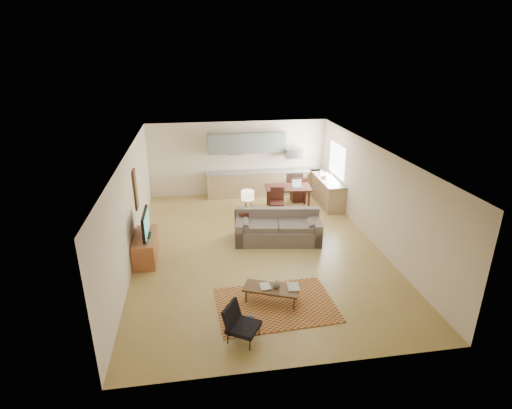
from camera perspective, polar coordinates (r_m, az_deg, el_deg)
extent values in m
plane|color=#9E8342|center=(11.07, 0.24, -6.12)|extent=(9.00, 9.00, 0.00)
plane|color=white|center=(10.11, 0.26, 7.59)|extent=(9.00, 9.00, 0.00)
plane|color=beige|center=(14.76, -2.53, 6.61)|extent=(6.50, 0.00, 6.50)
plane|color=beige|center=(6.60, 6.63, -13.53)|extent=(6.50, 0.00, 6.50)
plane|color=beige|center=(10.53, -17.49, -0.57)|extent=(0.00, 9.00, 9.00)
plane|color=beige|center=(11.45, 16.53, 1.30)|extent=(0.00, 9.00, 9.00)
cube|color=#A5A8AD|center=(15.06, 5.26, 3.27)|extent=(0.62, 0.62, 0.90)
cube|color=#A5A8AD|center=(14.78, 5.38, 7.35)|extent=(0.62, 0.40, 0.35)
cube|color=slate|center=(14.49, -1.30, 8.79)|extent=(2.80, 0.34, 0.70)
cube|color=white|center=(14.02, 11.48, 6.25)|extent=(0.02, 1.40, 1.05)
cube|color=maroon|center=(8.79, 2.83, -14.13)|extent=(2.57, 1.85, 0.02)
imported|color=maroon|center=(8.69, 0.61, -11.69)|extent=(0.23, 0.31, 0.03)
imported|color=navy|center=(8.72, 4.53, -11.67)|extent=(0.32, 0.39, 0.03)
imported|color=black|center=(8.67, 2.92, -11.27)|extent=(0.20, 0.20, 0.16)
imported|color=beige|center=(14.43, 9.25, 4.62)|extent=(0.10, 0.10, 0.19)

